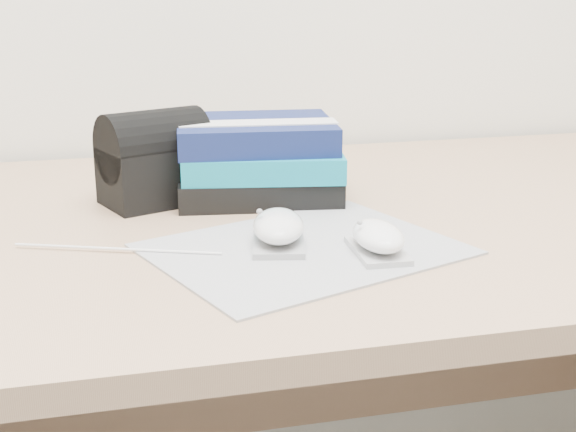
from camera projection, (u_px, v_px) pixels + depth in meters
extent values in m
cube|color=#A97E5D|center=(345.00, 220.00, 1.08)|extent=(1.60, 0.80, 0.03)
cube|color=#A97E5D|center=(281.00, 344.00, 1.54)|extent=(1.52, 0.03, 0.35)
cube|color=gray|center=(304.00, 249.00, 0.92)|extent=(0.40, 0.36, 0.00)
cube|color=#9A9A9D|center=(278.00, 242.00, 0.93)|extent=(0.08, 0.12, 0.01)
ellipsoid|color=white|center=(278.00, 226.00, 0.92)|extent=(0.08, 0.12, 0.03)
ellipsoid|color=gray|center=(260.00, 211.00, 0.91)|extent=(0.01, 0.01, 0.01)
cube|color=#ABABAD|center=(377.00, 251.00, 0.90)|extent=(0.06, 0.10, 0.01)
ellipsoid|color=white|center=(378.00, 236.00, 0.90)|extent=(0.06, 0.10, 0.03)
ellipsoid|color=#97989A|center=(360.00, 223.00, 0.89)|extent=(0.01, 0.01, 0.01)
cylinder|color=white|center=(117.00, 249.00, 0.91)|extent=(0.23, 0.09, 0.00)
cube|color=black|center=(258.00, 184.00, 1.14)|extent=(0.24, 0.20, 0.04)
cube|color=#0E839E|center=(262.00, 160.00, 1.12)|extent=(0.24, 0.21, 0.03)
cube|color=#111C4E|center=(255.00, 134.00, 1.12)|extent=(0.23, 0.19, 0.04)
cube|color=silver|center=(258.00, 123.00, 1.09)|extent=(0.22, 0.07, 0.00)
cube|color=black|center=(155.00, 175.00, 1.10)|extent=(0.16, 0.14, 0.08)
cylinder|color=black|center=(154.00, 144.00, 1.09)|extent=(0.16, 0.14, 0.09)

